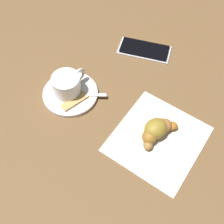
{
  "coord_description": "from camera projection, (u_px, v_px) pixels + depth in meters",
  "views": [
    {
      "loc": [
        -0.25,
        0.26,
        0.58
      ],
      "look_at": [
        -0.0,
        -0.01,
        0.02
      ],
      "focal_mm": 46.18,
      "sensor_mm": 36.0,
      "label": 1
    }
  ],
  "objects": [
    {
      "name": "ground_plane",
      "position": [
        110.0,
        117.0,
        0.69
      ],
      "size": [
        1.8,
        1.8,
        0.0
      ],
      "primitive_type": "plane",
      "color": "brown"
    },
    {
      "name": "espresso_cup",
      "position": [
        67.0,
        85.0,
        0.69
      ],
      "size": [
        0.07,
        0.09,
        0.05
      ],
      "color": "white",
      "rests_on": "saucer"
    },
    {
      "name": "teaspoon",
      "position": [
        72.0,
        93.0,
        0.71
      ],
      "size": [
        0.11,
        0.1,
        0.01
      ],
      "color": "silver",
      "rests_on": "saucer"
    },
    {
      "name": "napkin",
      "position": [
        158.0,
        139.0,
        0.65
      ],
      "size": [
        0.22,
        0.22,
        0.0
      ],
      "primitive_type": "cube",
      "rotation": [
        0.0,
        0.0,
        0.15
      ],
      "color": "silver",
      "rests_on": "ground"
    },
    {
      "name": "sugar_packet",
      "position": [
        75.0,
        101.0,
        0.69
      ],
      "size": [
        0.03,
        0.07,
        0.01
      ],
      "primitive_type": "cube",
      "rotation": [
        0.0,
        0.0,
        4.57
      ],
      "color": "tan",
      "rests_on": "saucer"
    },
    {
      "name": "croissant",
      "position": [
        157.0,
        130.0,
        0.64
      ],
      "size": [
        0.06,
        0.11,
        0.04
      ],
      "color": "#A96520",
      "rests_on": "napkin"
    },
    {
      "name": "saucer",
      "position": [
        70.0,
        94.0,
        0.72
      ],
      "size": [
        0.14,
        0.14,
        0.01
      ],
      "primitive_type": "cylinder",
      "color": "white",
      "rests_on": "ground"
    },
    {
      "name": "cell_phone",
      "position": [
        144.0,
        50.0,
        0.8
      ],
      "size": [
        0.16,
        0.12,
        0.01
      ],
      "color": "#BAB8BE",
      "rests_on": "ground"
    }
  ]
}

